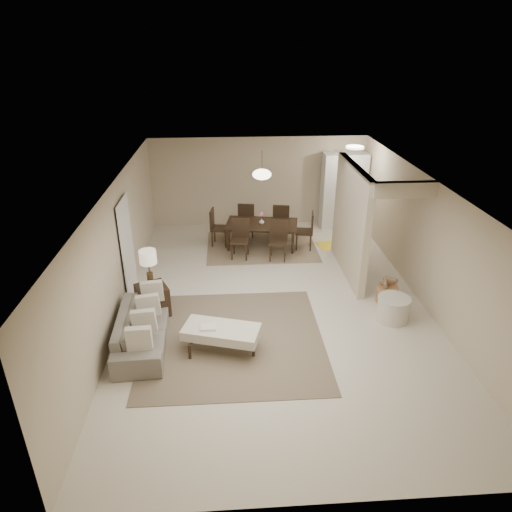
{
  "coord_description": "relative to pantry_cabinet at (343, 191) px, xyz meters",
  "views": [
    {
      "loc": [
        -0.91,
        -7.98,
        4.87
      ],
      "look_at": [
        -0.37,
        0.05,
        1.05
      ],
      "focal_mm": 32.0,
      "sensor_mm": 36.0,
      "label": 1
    }
  ],
  "objects": [
    {
      "name": "doorway",
      "position": [
        -5.32,
        -3.55,
        -0.03
      ],
      "size": [
        0.04,
        0.9,
        2.04
      ],
      "primitive_type": "cube",
      "color": "black",
      "rests_on": "floor"
    },
    {
      "name": "side_table",
      "position": [
        -4.75,
        -4.4,
        -0.75
      ],
      "size": [
        0.73,
        0.73,
        0.61
      ],
      "primitive_type": "cube",
      "rotation": [
        0.0,
        0.0,
        0.43
      ],
      "color": "black",
      "rests_on": "floor"
    },
    {
      "name": "sofa",
      "position": [
        -4.8,
        -5.35,
        -0.75
      ],
      "size": [
        2.11,
        0.9,
        0.61
      ],
      "primitive_type": "imported",
      "rotation": [
        0.0,
        0.0,
        1.62
      ],
      "color": "slate",
      "rests_on": "floor"
    },
    {
      "name": "dining_chairs",
      "position": [
        -2.39,
        -1.33,
        -0.56
      ],
      "size": [
        2.64,
        2.08,
        0.97
      ],
      "color": "black",
      "rests_on": "dining_rug"
    },
    {
      "name": "ceiling",
      "position": [
        -2.35,
        -4.15,
        1.45
      ],
      "size": [
        9.0,
        9.0,
        0.0
      ],
      "primitive_type": "plane",
      "rotation": [
        3.14,
        0.0,
        0.0
      ],
      "color": "white",
      "rests_on": "back_wall"
    },
    {
      "name": "flush_light",
      "position": [
        -0.05,
        -0.95,
        1.41
      ],
      "size": [
        0.44,
        0.44,
        0.05
      ],
      "primitive_type": "cylinder",
      "color": "white",
      "rests_on": "ceiling"
    },
    {
      "name": "back_wall",
      "position": [
        -2.35,
        0.35,
        0.2
      ],
      "size": [
        6.0,
        0.0,
        6.0
      ],
      "primitive_type": "plane",
      "rotation": [
        1.57,
        0.0,
        0.0
      ],
      "color": "#C6B296",
      "rests_on": "floor"
    },
    {
      "name": "living_rug",
      "position": [
        -3.22,
        -5.35,
        -1.04
      ],
      "size": [
        3.2,
        3.2,
        0.01
      ],
      "primitive_type": "cube",
      "color": "brown",
      "rests_on": "floor"
    },
    {
      "name": "pantry_cabinet",
      "position": [
        0.0,
        0.0,
        0.0
      ],
      "size": [
        1.2,
        0.55,
        2.1
      ],
      "primitive_type": "cube",
      "color": "silver",
      "rests_on": "floor"
    },
    {
      "name": "table_lamp",
      "position": [
        -4.75,
        -4.4,
        0.12
      ],
      "size": [
        0.32,
        0.32,
        0.76
      ],
      "color": "#4C3820",
      "rests_on": "side_table"
    },
    {
      "name": "ottoman_bench",
      "position": [
        -3.42,
        -5.65,
        -0.68
      ],
      "size": [
        1.4,
        0.93,
        0.46
      ],
      "rotation": [
        0.0,
        0.0,
        -0.29
      ],
      "color": "beige",
      "rests_on": "living_rug"
    },
    {
      "name": "wicker_basket",
      "position": [
        -0.05,
        -4.26,
        -0.87
      ],
      "size": [
        0.44,
        0.44,
        0.36
      ],
      "primitive_type": "cylinder",
      "rotation": [
        0.0,
        0.0,
        -0.04
      ],
      "color": "#99673D",
      "rests_on": "floor"
    },
    {
      "name": "left_wall",
      "position": [
        -5.35,
        -4.15,
        0.2
      ],
      "size": [
        0.0,
        9.0,
        9.0
      ],
      "primitive_type": "plane",
      "rotation": [
        1.57,
        0.0,
        1.57
      ],
      "color": "#C6B296",
      "rests_on": "floor"
    },
    {
      "name": "dining_rug",
      "position": [
        -2.39,
        -1.33,
        -1.04
      ],
      "size": [
        2.8,
        2.1,
        0.01
      ],
      "primitive_type": "cube",
      "color": "#7B674C",
      "rests_on": "floor"
    },
    {
      "name": "vase",
      "position": [
        -2.39,
        -1.33,
        -0.35
      ],
      "size": [
        0.14,
        0.14,
        0.14
      ],
      "primitive_type": "imported",
      "rotation": [
        0.0,
        0.0,
        -0.07
      ],
      "color": "white",
      "rests_on": "dining_table"
    },
    {
      "name": "yellow_mat",
      "position": [
        -0.43,
        -1.37,
        -1.04
      ],
      "size": [
        1.0,
        0.69,
        0.01
      ],
      "primitive_type": "cube",
      "rotation": [
        0.0,
        0.0,
        0.13
      ],
      "color": "yellow",
      "rests_on": "floor"
    },
    {
      "name": "round_pouf",
      "position": [
        -0.16,
        -4.92,
        -0.81
      ],
      "size": [
        0.61,
        0.61,
        0.48
      ],
      "primitive_type": "cylinder",
      "color": "beige",
      "rests_on": "floor"
    },
    {
      "name": "pendant_light",
      "position": [
        -2.39,
        -1.33,
        0.87
      ],
      "size": [
        0.46,
        0.46,
        0.71
      ],
      "color": "#4C3820",
      "rests_on": "ceiling"
    },
    {
      "name": "partition",
      "position": [
        -0.55,
        -2.9,
        0.2
      ],
      "size": [
        0.15,
        2.5,
        2.5
      ],
      "primitive_type": "cube",
      "color": "#C6B296",
      "rests_on": "floor"
    },
    {
      "name": "dining_table",
      "position": [
        -2.39,
        -1.33,
        -0.73
      ],
      "size": [
        1.95,
        1.29,
        0.63
      ],
      "primitive_type": "imported",
      "rotation": [
        0.0,
        0.0,
        -0.17
      ],
      "color": "black",
      "rests_on": "dining_rug"
    },
    {
      "name": "floor",
      "position": [
        -2.35,
        -4.15,
        -1.05
      ],
      "size": [
        9.0,
        9.0,
        0.0
      ],
      "primitive_type": "plane",
      "color": "beige",
      "rests_on": "ground"
    },
    {
      "name": "right_wall",
      "position": [
        0.65,
        -4.15,
        0.2
      ],
      "size": [
        0.0,
        9.0,
        9.0
      ],
      "primitive_type": "plane",
      "rotation": [
        1.57,
        0.0,
        -1.57
      ],
      "color": "#C6B296",
      "rests_on": "floor"
    }
  ]
}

